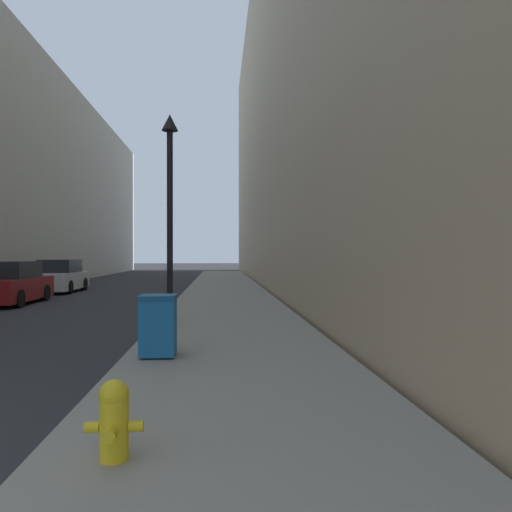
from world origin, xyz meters
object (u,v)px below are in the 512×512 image
Objects in this scene: fire_hydrant at (114,418)px; trash_bin at (158,325)px; parked_sedan_near at (10,284)px; parked_sedan_far at (60,277)px; lamppost at (170,199)px.

trash_bin is (-0.14, 4.18, 0.18)m from fire_hydrant.
fire_hydrant is at bearing -65.18° from parked_sedan_near.
trash_bin is at bearing -67.87° from parked_sedan_far.
fire_hydrant is 0.16× the size of parked_sedan_far.
lamppost reaches higher than parked_sedan_far.
parked_sedan_far is (-6.52, 12.34, -2.50)m from lamppost.
fire_hydrant is 4.19m from trash_bin.
lamppost is (-0.37, 8.42, 2.73)m from fire_hydrant.
fire_hydrant is 21.88m from parked_sedan_far.
fire_hydrant is 8.86m from lamppost.
fire_hydrant is 0.13× the size of lamppost.
lamppost is at bearing 92.99° from trash_bin.
fire_hydrant is 0.15× the size of parked_sedan_near.
parked_sedan_near reaches higher than fire_hydrant.
parked_sedan_far reaches higher than fire_hydrant.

